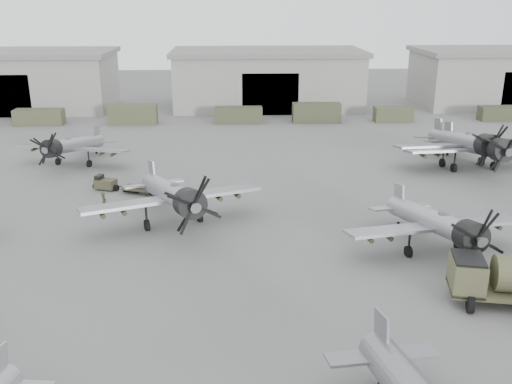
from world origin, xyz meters
TOP-DOWN VIEW (x-y plane):
  - ground at (0.00, 0.00)m, footprint 220.00×220.00m
  - hangar_left at (-38.00, 61.96)m, footprint 29.00×14.80m
  - hangar_center at (0.00, 61.96)m, footprint 29.00×14.80m
  - hangar_right at (38.00, 61.96)m, footprint 29.00×14.80m
  - support_truck_1 at (-31.39, 50.00)m, footprint 6.42×2.20m
  - support_truck_2 at (-18.91, 50.00)m, footprint 6.48×2.20m
  - support_truck_3 at (-4.66, 50.00)m, footprint 6.41×2.20m
  - support_truck_4 at (5.97, 50.00)m, footprint 6.49×2.20m
  - support_truck_5 at (16.60, 50.00)m, footprint 5.20×2.20m
  - support_truck_6 at (31.41, 50.00)m, footprint 5.40×2.20m
  - aircraft_mid_1 at (-10.01, 13.23)m, footprint 13.40×12.11m
  - aircraft_mid_2 at (7.80, 7.52)m, footprint 12.37×11.13m
  - aircraft_far_0 at (-21.79, 29.83)m, footprint 11.65×10.49m
  - aircraft_far_1 at (18.25, 26.23)m, footprint 14.02×12.61m
  - aircraft_extra_289 at (17.73, 28.00)m, footprint 14.02×12.61m
  - tug_trailer at (-15.56, 21.66)m, footprint 6.63×3.36m
  - ground_crew at (-15.83, 16.37)m, footprint 0.55×0.72m

SIDE VIEW (x-z plane):
  - ground at x=0.00m, z-range 0.00..0.00m
  - tug_trailer at x=-15.56m, z-range -0.17..1.16m
  - ground_crew at x=-15.83m, z-range 0.00..1.77m
  - support_truck_6 at x=31.41m, z-range 0.00..1.98m
  - support_truck_5 at x=16.60m, z-range 0.00..2.01m
  - support_truck_1 at x=-31.39m, z-range 0.00..2.09m
  - support_truck_3 at x=-4.66m, z-range 0.00..2.15m
  - support_truck_4 at x=5.97m, z-range 0.00..2.59m
  - support_truck_2 at x=-18.91m, z-range 0.00..2.60m
  - aircraft_far_0 at x=-21.79m, z-range -0.21..4.44m
  - aircraft_mid_2 at x=7.80m, z-range -0.22..4.69m
  - aircraft_mid_1 at x=-10.01m, z-range -0.25..5.19m
  - aircraft_far_1 at x=18.25m, z-range -0.25..5.33m
  - aircraft_extra_289 at x=17.73m, z-range -0.25..5.33m
  - hangar_left at x=-38.00m, z-range 0.02..8.72m
  - hangar_center at x=0.00m, z-range 0.02..8.72m
  - hangar_right at x=38.00m, z-range 0.02..8.72m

